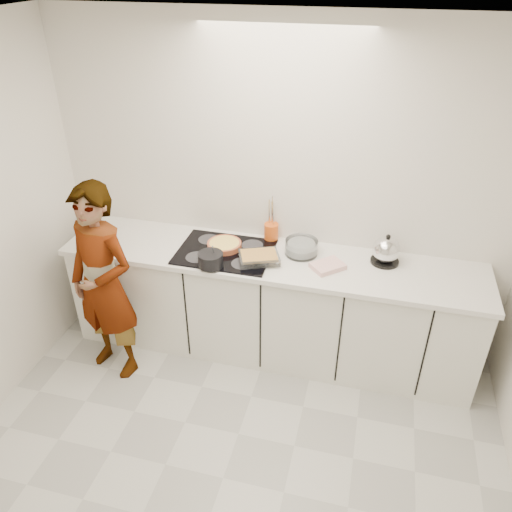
% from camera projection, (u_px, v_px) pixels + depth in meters
% --- Properties ---
extents(floor, '(3.60, 3.20, 0.00)m').
position_uv_depth(floor, '(223.00, 478.00, 3.21)').
color(floor, beige).
rests_on(floor, ground).
extents(ceiling, '(3.60, 3.20, 0.00)m').
position_uv_depth(ceiling, '(199.00, 46.00, 1.85)').
color(ceiling, white).
rests_on(ceiling, wall_back).
extents(wall_back, '(3.60, 0.00, 2.60)m').
position_uv_depth(wall_back, '(280.00, 193.00, 3.85)').
color(wall_back, silver).
rests_on(wall_back, ground).
extents(base_cabinets, '(3.20, 0.58, 0.87)m').
position_uv_depth(base_cabinets, '(269.00, 307.00, 4.04)').
color(base_cabinets, silver).
rests_on(base_cabinets, floor).
extents(countertop, '(3.24, 0.64, 0.04)m').
position_uv_depth(countertop, '(270.00, 259.00, 3.80)').
color(countertop, white).
rests_on(countertop, base_cabinets).
extents(hob, '(0.72, 0.54, 0.01)m').
position_uv_depth(hob, '(225.00, 252.00, 3.85)').
color(hob, black).
rests_on(hob, countertop).
extents(tart_dish, '(0.30, 0.30, 0.04)m').
position_uv_depth(tart_dish, '(224.00, 245.00, 3.88)').
color(tart_dish, '#B05433').
rests_on(tart_dish, hob).
extents(saucepan, '(0.21, 0.21, 0.18)m').
position_uv_depth(saucepan, '(211.00, 260.00, 3.64)').
color(saucepan, black).
rests_on(saucepan, hob).
extents(baking_dish, '(0.35, 0.31, 0.06)m').
position_uv_depth(baking_dish, '(259.00, 257.00, 3.71)').
color(baking_dish, silver).
rests_on(baking_dish, hob).
extents(mixing_bowl, '(0.25, 0.25, 0.12)m').
position_uv_depth(mixing_bowl, '(301.00, 248.00, 3.81)').
color(mixing_bowl, silver).
rests_on(mixing_bowl, countertop).
extents(tea_towel, '(0.28, 0.28, 0.04)m').
position_uv_depth(tea_towel, '(328.00, 266.00, 3.65)').
color(tea_towel, white).
rests_on(tea_towel, countertop).
extents(kettle, '(0.27, 0.27, 0.24)m').
position_uv_depth(kettle, '(386.00, 251.00, 3.68)').
color(kettle, black).
rests_on(kettle, countertop).
extents(utensil_crock, '(0.14, 0.14, 0.14)m').
position_uv_depth(utensil_crock, '(271.00, 232.00, 3.98)').
color(utensil_crock, '#E15817').
rests_on(utensil_crock, countertop).
extents(cook, '(0.66, 0.52, 1.59)m').
position_uv_depth(cook, '(103.00, 285.00, 3.68)').
color(cook, silver).
rests_on(cook, floor).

